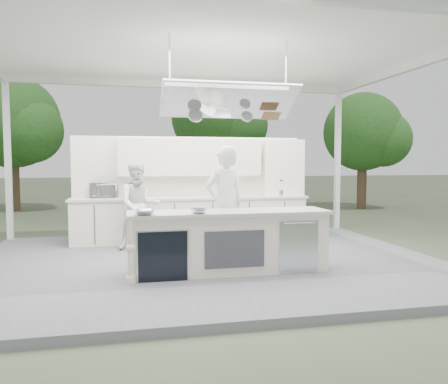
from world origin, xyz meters
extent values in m
plane|color=#465339|center=(0.00, 0.00, 0.00)|extent=(90.00, 90.00, 0.00)
cube|color=slate|center=(0.00, 0.00, 0.06)|extent=(8.00, 6.00, 0.12)
cube|color=white|center=(3.90, 2.90, 1.85)|extent=(0.12, 0.12, 3.70)
cube|color=white|center=(-3.90, 2.90, 1.85)|extent=(0.12, 0.12, 3.70)
cube|color=white|center=(0.00, 0.00, 3.78)|extent=(8.20, 6.20, 0.16)
cube|color=white|center=(0.00, 2.90, 3.62)|extent=(8.00, 0.12, 0.16)
cube|color=white|center=(3.90, 0.00, 3.62)|extent=(0.12, 6.00, 0.16)
cube|color=white|center=(0.20, -0.90, 2.75)|extent=(2.00, 0.71, 0.43)
cube|color=white|center=(0.20, -0.90, 2.75)|extent=(2.06, 0.76, 0.46)
cylinder|color=white|center=(-0.70, -0.90, 3.23)|extent=(0.02, 0.02, 0.95)
cylinder|color=white|center=(1.10, -0.90, 3.23)|extent=(0.02, 0.02, 0.95)
cylinder|color=silver|center=(-0.30, -0.75, 2.53)|extent=(0.22, 0.14, 0.21)
cylinder|color=silver|center=(0.50, -0.80, 2.53)|extent=(0.18, 0.12, 0.18)
cube|color=brown|center=(0.90, -0.78, 2.55)|extent=(0.28, 0.18, 0.12)
cube|color=white|center=(0.20, -0.90, 0.57)|extent=(3.00, 0.70, 0.90)
cube|color=silver|center=(0.20, -0.90, 1.04)|extent=(3.10, 0.78, 0.05)
cylinder|color=white|center=(-1.30, -1.25, 0.58)|extent=(0.11, 0.11, 0.92)
cube|color=black|center=(-0.85, -1.25, 0.48)|extent=(0.70, 0.04, 0.72)
cube|color=silver|center=(-0.85, -1.26, 0.48)|extent=(0.74, 0.03, 0.72)
cube|color=#3A3A3F|center=(0.20, -1.26, 0.54)|extent=(0.90, 0.02, 0.55)
cube|color=silver|center=(1.20, -1.26, 0.54)|extent=(0.62, 0.02, 0.78)
cube|color=white|center=(0.00, 1.90, 0.57)|extent=(5.00, 0.65, 0.90)
cube|color=silver|center=(0.00, 1.90, 1.04)|extent=(5.08, 0.72, 0.05)
cube|color=white|center=(0.00, 2.20, 1.25)|extent=(5.00, 0.10, 2.25)
cube|color=white|center=(0.00, 2.07, 1.92)|extent=(3.10, 0.38, 0.80)
cube|color=white|center=(2.10, 2.02, 1.67)|extent=(0.90, 0.45, 1.30)
cube|color=brown|center=(2.10, 2.02, 1.67)|extent=(0.84, 0.40, 0.03)
cylinder|color=silver|center=(2.00, 1.88, 1.13)|extent=(0.20, 0.20, 0.12)
cylinder|color=black|center=(2.00, 1.88, 1.29)|extent=(0.17, 0.17, 0.20)
cylinder|color=black|center=(2.35, 1.88, 1.12)|extent=(0.16, 0.16, 0.10)
cone|color=black|center=(2.35, 1.88, 1.29)|extent=(0.14, 0.14, 0.24)
cylinder|color=#4F3827|center=(-5.50, 10.00, 1.05)|extent=(0.36, 0.36, 2.10)
sphere|color=#356525|center=(-5.50, 10.00, 3.29)|extent=(3.40, 3.40, 3.40)
sphere|color=#356525|center=(-4.82, 9.49, 2.95)|extent=(2.38, 2.38, 2.38)
cylinder|color=#4F3827|center=(2.50, 12.00, 1.22)|extent=(0.36, 0.36, 2.45)
sphere|color=#356525|center=(2.50, 12.00, 3.85)|extent=(4.00, 4.00, 4.00)
sphere|color=#356525|center=(3.30, 11.40, 3.45)|extent=(2.80, 2.80, 2.80)
cylinder|color=#4F3827|center=(7.50, 8.00, 0.96)|extent=(0.36, 0.36, 1.92)
sphere|color=#356525|center=(7.50, 8.00, 2.97)|extent=(3.00, 3.00, 3.00)
sphere|color=#356525|center=(8.10, 7.55, 2.67)|extent=(2.10, 2.10, 2.10)
imported|color=white|center=(0.27, -0.23, 1.11)|extent=(0.83, 0.66, 1.98)
imported|color=silver|center=(-1.13, 1.20, 0.98)|extent=(0.93, 0.77, 1.71)
imported|color=#B4B7BB|center=(-1.85, 2.08, 1.22)|extent=(0.61, 0.47, 0.30)
imported|color=silver|center=(-1.10, -1.15, 1.11)|extent=(0.34, 0.34, 0.08)
imported|color=#B8BABF|center=(-0.31, -1.15, 1.11)|extent=(0.26, 0.26, 0.08)
camera|label=1|loc=(-1.28, -7.42, 1.83)|focal=35.00mm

